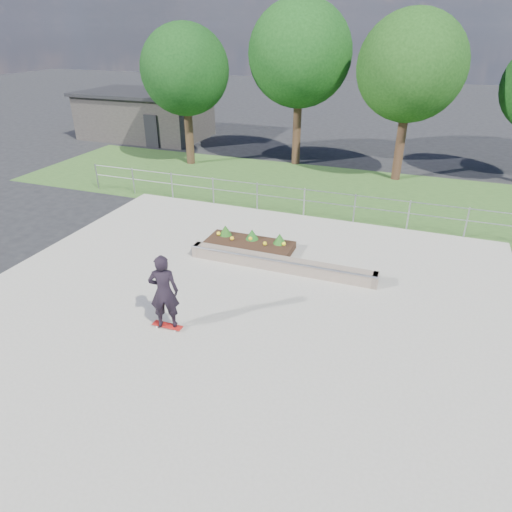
# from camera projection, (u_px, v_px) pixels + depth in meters

# --- Properties ---
(ground) EXTENTS (120.00, 120.00, 0.00)m
(ground) POSITION_uv_depth(u_px,v_px,m) (229.00, 315.00, 12.19)
(ground) COLOR black
(ground) RESTS_ON ground
(grass_verge) EXTENTS (30.00, 8.00, 0.02)m
(grass_verge) POSITION_uv_depth(u_px,v_px,m) (323.00, 190.00, 21.37)
(grass_verge) COLOR #2C4D1F
(grass_verge) RESTS_ON ground
(concrete_slab) EXTENTS (15.00, 15.00, 0.06)m
(concrete_slab) POSITION_uv_depth(u_px,v_px,m) (229.00, 314.00, 12.17)
(concrete_slab) COLOR gray
(concrete_slab) RESTS_ON ground
(fence) EXTENTS (20.06, 0.06, 1.20)m
(fence) POSITION_uv_depth(u_px,v_px,m) (304.00, 199.00, 18.10)
(fence) COLOR gray
(fence) RESTS_ON ground
(building) EXTENTS (8.40, 5.40, 3.00)m
(building) POSITION_uv_depth(u_px,v_px,m) (146.00, 114.00, 30.91)
(building) COLOR #292725
(building) RESTS_ON ground
(tree_far_left) EXTENTS (4.55, 4.55, 7.15)m
(tree_far_left) POSITION_uv_depth(u_px,v_px,m) (185.00, 70.00, 23.35)
(tree_far_left) COLOR #301F13
(tree_far_left) RESTS_ON ground
(tree_mid_left) EXTENTS (5.25, 5.25, 8.25)m
(tree_mid_left) POSITION_uv_depth(u_px,v_px,m) (300.00, 54.00, 22.95)
(tree_mid_left) COLOR #301D13
(tree_mid_left) RESTS_ON ground
(tree_mid_right) EXTENTS (4.90, 4.90, 7.70)m
(tree_mid_right) POSITION_uv_depth(u_px,v_px,m) (411.00, 67.00, 20.57)
(tree_mid_right) COLOR #321D14
(tree_mid_right) RESTS_ON ground
(grind_ledge) EXTENTS (6.00, 0.44, 0.43)m
(grind_ledge) POSITION_uv_depth(u_px,v_px,m) (280.00, 264.00, 14.24)
(grind_ledge) COLOR #6A5A4E
(grind_ledge) RESTS_ON concrete_slab
(planter_bed) EXTENTS (3.00, 1.20, 0.61)m
(planter_bed) POSITION_uv_depth(u_px,v_px,m) (250.00, 243.00, 15.64)
(planter_bed) COLOR black
(planter_bed) RESTS_ON concrete_slab
(skateboarder) EXTENTS (0.85, 0.71, 2.06)m
(skateboarder) POSITION_uv_depth(u_px,v_px,m) (164.00, 292.00, 11.10)
(skateboarder) COLOR white
(skateboarder) RESTS_ON concrete_slab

